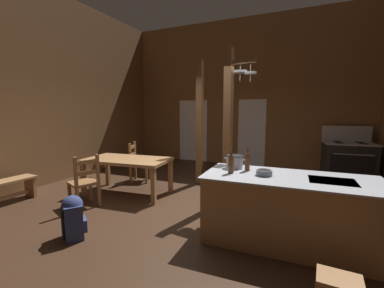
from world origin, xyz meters
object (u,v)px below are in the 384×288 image
object	(u,v)px
bench_along_left_wall	(2,189)
dining_table	(127,163)
ladderback_chair_near_window	(85,182)
bottle_tall_on_counter	(247,161)
kitchen_island	(288,210)
ladderback_chair_by_post	(138,163)
backpack	(73,216)
stove_range	(348,161)
mixing_bowl_on_counter	(264,173)
stockpot_on_counter	(235,162)
bottle_short_on_counter	(231,164)

from	to	relation	value
bench_along_left_wall	dining_table	bearing A→B (deg)	40.28
ladderback_chair_near_window	bottle_tall_on_counter	world-z (taller)	bottle_tall_on_counter
bottle_tall_on_counter	kitchen_island	bearing A→B (deg)	-10.46
dining_table	bench_along_left_wall	world-z (taller)	dining_table
ladderback_chair_by_post	backpack	world-z (taller)	ladderback_chair_by_post
kitchen_island	bench_along_left_wall	xyz separation A→B (m)	(-4.86, -0.68, -0.15)
stove_range	backpack	bearing A→B (deg)	-128.10
dining_table	bottle_tall_on_counter	world-z (taller)	bottle_tall_on_counter
mixing_bowl_on_counter	bottle_tall_on_counter	distance (m)	0.32
stockpot_on_counter	bottle_short_on_counter	size ratio (longest dim) A/B	0.97
ladderback_chair_near_window	bottle_short_on_counter	xyz separation A→B (m)	(2.66, 0.02, 0.57)
stove_range	backpack	world-z (taller)	stove_range
stockpot_on_counter	mixing_bowl_on_counter	world-z (taller)	stockpot_on_counter
bottle_tall_on_counter	mixing_bowl_on_counter	bearing A→B (deg)	-32.95
bench_along_left_wall	bottle_tall_on_counter	xyz separation A→B (m)	(4.30, 0.79, 0.72)
kitchen_island	bottle_tall_on_counter	xyz separation A→B (m)	(-0.57, 0.10, 0.58)
ladderback_chair_near_window	stockpot_on_counter	size ratio (longest dim) A/B	2.97
backpack	bottle_tall_on_counter	distance (m)	2.49
backpack	mixing_bowl_on_counter	size ratio (longest dim) A/B	2.92
backpack	ladderback_chair_near_window	bearing A→B (deg)	129.29
backpack	stove_range	bearing A→B (deg)	51.90
backpack	bottle_short_on_counter	distance (m)	2.24
ladderback_chair_by_post	bottle_tall_on_counter	world-z (taller)	bottle_tall_on_counter
ladderback_chair_near_window	bottle_tall_on_counter	bearing A→B (deg)	4.89
ladderback_chair_near_window	kitchen_island	bearing A→B (deg)	2.31
stove_range	stockpot_on_counter	size ratio (longest dim) A/B	4.13
kitchen_island	mixing_bowl_on_counter	size ratio (longest dim) A/B	10.74
backpack	mixing_bowl_on_counter	xyz separation A→B (m)	(2.34, 0.98, 0.61)
backpack	mixing_bowl_on_counter	bearing A→B (deg)	22.68
stove_range	bench_along_left_wall	size ratio (longest dim) A/B	1.16
dining_table	bottle_short_on_counter	bearing A→B (deg)	-20.15
ladderback_chair_near_window	bench_along_left_wall	xyz separation A→B (m)	(-1.47, -0.54, -0.16)
stockpot_on_counter	mixing_bowl_on_counter	size ratio (longest dim) A/B	1.57
stove_range	backpack	size ratio (longest dim) A/B	2.21
dining_table	bottle_tall_on_counter	distance (m)	2.70
stockpot_on_counter	kitchen_island	bearing A→B (deg)	-14.86
ladderback_chair_near_window	mixing_bowl_on_counter	world-z (taller)	mixing_bowl_on_counter
stockpot_on_counter	bottle_short_on_counter	distance (m)	0.33
ladderback_chair_near_window	bottle_tall_on_counter	distance (m)	2.90
stove_range	ladderback_chair_by_post	world-z (taller)	stove_range
kitchen_island	stockpot_on_counter	world-z (taller)	stockpot_on_counter
kitchen_island	mixing_bowl_on_counter	world-z (taller)	mixing_bowl_on_counter
stockpot_on_counter	ladderback_chair_by_post	bearing A→B (deg)	152.39
kitchen_island	ladderback_chair_by_post	distance (m)	3.89
ladderback_chair_near_window	bench_along_left_wall	bearing A→B (deg)	-159.64
ladderback_chair_near_window	backpack	size ratio (longest dim) A/B	1.59
ladderback_chair_near_window	mixing_bowl_on_counter	size ratio (longest dim) A/B	4.65
ladderback_chair_by_post	bottle_short_on_counter	xyz separation A→B (m)	(2.79, -1.77, 0.57)
kitchen_island	bench_along_left_wall	size ratio (longest dim) A/B	1.93
dining_table	bottle_tall_on_counter	xyz separation A→B (m)	(2.59, -0.66, 0.37)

